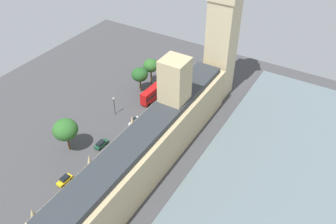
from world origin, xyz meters
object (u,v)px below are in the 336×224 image
clock_tower (225,5)px  plane_tree_near_tower (151,66)px  car_white_by_river_gate (135,121)px  pedestrian_under_trees (181,98)px  plane_tree_midblock (140,75)px  car_dark_green_corner (101,144)px  pedestrian_far_end (175,103)px  parliament_building (152,142)px  pedestrian_leading (125,153)px  car_yellow_cab_kerbside (65,180)px  plane_tree_trailing (65,130)px  street_lamp_slot_10 (114,103)px  double_decker_bus_opposite_hall (152,93)px

clock_tower → plane_tree_near_tower: (22.70, 7.23, -24.09)m
car_white_by_river_gate → pedestrian_under_trees: car_white_by_river_gate is taller
plane_tree_midblock → car_dark_green_corner: bearing=102.0°
clock_tower → pedestrian_far_end: 35.04m
parliament_building → pedestrian_leading: bearing=8.7°
pedestrian_far_end → plane_tree_near_tower: bearing=-170.2°
car_dark_green_corner → pedestrian_far_end: size_ratio=2.65×
parliament_building → car_yellow_cab_kerbside: size_ratio=16.66×
pedestrian_leading → plane_tree_trailing: size_ratio=0.15×
clock_tower → plane_tree_trailing: (23.83, 48.26, -23.97)m
parliament_building → car_dark_green_corner: 17.77m
clock_tower → pedestrian_leading: 52.57m
clock_tower → car_dark_green_corner: clock_tower is taller
car_yellow_cab_kerbside → street_lamp_slot_10: 30.26m
plane_tree_trailing → double_decker_bus_opposite_hall: bearing=-102.1°
double_decker_bus_opposite_hall → car_dark_green_corner: bearing=92.6°
parliament_building → car_yellow_cab_kerbside: parliament_building is taller
street_lamp_slot_10 → car_dark_green_corner: bearing=112.5°
street_lamp_slot_10 → plane_tree_near_tower: bearing=-90.1°
car_white_by_river_gate → pedestrian_leading: car_white_by_river_gate is taller
plane_tree_trailing → plane_tree_near_tower: bearing=-91.6°
pedestrian_leading → pedestrian_under_trees: (-0.76, -30.85, 0.02)m
car_yellow_cab_kerbside → street_lamp_slot_10: (6.39, -29.35, 3.68)m
pedestrian_far_end → street_lamp_slot_10: size_ratio=0.26×
pedestrian_under_trees → plane_tree_midblock: 16.35m
plane_tree_trailing → plane_tree_midblock: size_ratio=1.12×
pedestrian_under_trees → car_dark_green_corner: bearing=-69.5°
clock_tower → street_lamp_slot_10: clock_tower is taller
pedestrian_far_end → plane_tree_near_tower: plane_tree_near_tower is taller
car_white_by_river_gate → plane_tree_near_tower: plane_tree_near_tower is taller
car_yellow_cab_kerbside → pedestrian_under_trees: car_yellow_cab_kerbside is taller
double_decker_bus_opposite_hall → pedestrian_under_trees: double_decker_bus_opposite_hall is taller
clock_tower → car_white_by_river_gate: clock_tower is taller
pedestrian_under_trees → plane_tree_trailing: size_ratio=0.15×
street_lamp_slot_10 → pedestrian_under_trees: bearing=-129.1°
parliament_building → plane_tree_near_tower: size_ratio=7.37×
pedestrian_under_trees → plane_tree_midblock: (14.87, 2.73, 6.21)m
car_white_by_river_gate → parliament_building: bearing=-37.7°
car_white_by_river_gate → pedestrian_far_end: size_ratio=2.70×
double_decker_bus_opposite_hall → clock_tower: bearing=-134.4°
plane_tree_trailing → plane_tree_midblock: (-0.71, -34.75, -0.62)m
pedestrian_far_end → plane_tree_trailing: 37.74m
car_yellow_cab_kerbside → pedestrian_far_end: 44.26m
car_dark_green_corner → plane_tree_near_tower: (5.74, -35.32, 6.54)m
double_decker_bus_opposite_hall → pedestrian_leading: (-7.79, 26.09, -1.94)m
car_yellow_cab_kerbside → pedestrian_under_trees: 47.85m
parliament_building → street_lamp_slot_10: (22.07, -11.77, -3.08)m
pedestrian_leading → parliament_building: bearing=139.4°
car_dark_green_corner → pedestrian_under_trees: (-8.70, -31.79, -0.18)m
clock_tower → pedestrian_far_end: (8.80, 14.31, -30.75)m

